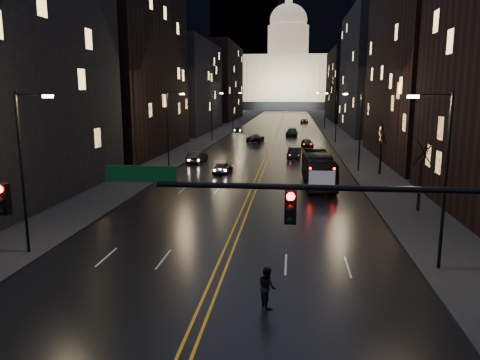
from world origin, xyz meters
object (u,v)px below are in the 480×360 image
(oncoming_car_b, at_px, (197,158))
(receding_car_a, at_px, (294,153))
(bus, at_px, (318,169))
(pedestrian_b, at_px, (267,287))
(traffic_signal, at_px, (374,226))
(oncoming_car_a, at_px, (223,167))

(oncoming_car_b, relative_size, receding_car_a, 1.00)
(bus, bearing_deg, pedestrian_b, -99.44)
(traffic_signal, distance_m, pedestrian_b, 7.34)
(oncoming_car_a, xyz_separation_m, receding_car_a, (7.91, 12.62, 0.06))
(oncoming_car_b, height_order, pedestrian_b, pedestrian_b)
(bus, bearing_deg, oncoming_car_a, 149.67)
(traffic_signal, xyz_separation_m, pedestrian_b, (-3.32, 5.00, -4.22))
(bus, xyz_separation_m, receding_car_a, (-2.29, 18.10, -0.80))
(bus, bearing_deg, traffic_signal, -92.35)
(traffic_signal, height_order, pedestrian_b, traffic_signal)
(receding_car_a, relative_size, pedestrian_b, 2.57)
(receding_car_a, distance_m, pedestrian_b, 44.97)
(oncoming_car_b, bearing_deg, oncoming_car_a, 127.95)
(traffic_signal, distance_m, receding_car_a, 50.19)
(traffic_signal, relative_size, receding_car_a, 3.81)
(traffic_signal, relative_size, oncoming_car_a, 4.30)
(pedestrian_b, bearing_deg, oncoming_car_b, -12.17)
(oncoming_car_a, bearing_deg, oncoming_car_b, -52.43)
(bus, height_order, receding_car_a, bus)
(bus, relative_size, oncoming_car_a, 2.76)
(oncoming_car_a, height_order, oncoming_car_b, oncoming_car_b)
(oncoming_car_b, distance_m, receding_car_a, 13.46)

